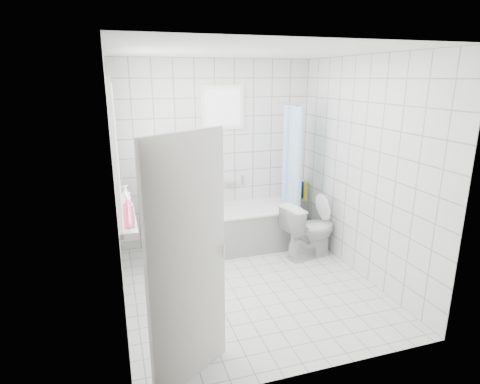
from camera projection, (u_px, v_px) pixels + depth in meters
name	position (u px, v px, depth m)	size (l,w,h in m)	color
ground	(250.00, 286.00, 4.69)	(3.00, 3.00, 0.00)	white
ceiling	(251.00, 51.00, 3.97)	(3.00, 3.00, 0.00)	white
wall_back	(216.00, 154.00, 5.70)	(2.80, 0.02, 2.60)	white
wall_front	(317.00, 225.00, 2.96)	(2.80, 0.02, 2.60)	white
wall_left	(115.00, 189.00, 3.92)	(0.02, 3.00, 2.60)	white
wall_right	(362.00, 170.00, 4.74)	(0.02, 3.00, 2.60)	white
window_left	(117.00, 153.00, 4.12)	(0.01, 0.90, 1.40)	white
window_back	(223.00, 107.00, 5.51)	(0.50, 0.01, 0.50)	white
window_sill	(127.00, 220.00, 4.34)	(0.18, 1.02, 0.08)	white
door	(188.00, 265.00, 3.00)	(0.04, 0.80, 2.00)	silver
bathtub	(231.00, 228.00, 5.67)	(1.82, 0.77, 0.58)	white
partition_wall	(160.00, 205.00, 5.21)	(0.15, 0.85, 1.50)	white
tiled_ledge	(299.00, 215.00, 6.25)	(0.40, 0.24, 0.55)	white
toilet	(309.00, 230.00, 5.37)	(0.42, 0.74, 0.76)	white
curtain_rod	(290.00, 104.00, 5.42)	(0.02, 0.02, 0.80)	silver
shower_curtain	(292.00, 171.00, 5.55)	(0.14, 0.48, 1.78)	#50ABEC
tub_faucet	(231.00, 184.00, 5.85)	(0.18, 0.06, 0.06)	silver
sill_bottles	(127.00, 207.00, 4.21)	(0.19, 0.63, 0.32)	white
ledge_bottles	(302.00, 191.00, 6.11)	(0.19, 0.18, 0.28)	#CED015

